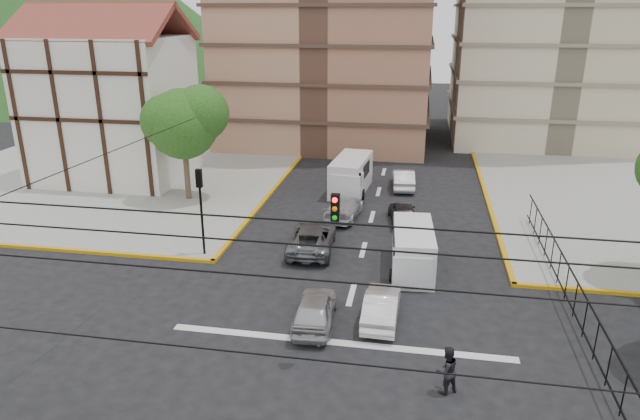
% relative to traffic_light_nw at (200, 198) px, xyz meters
% --- Properties ---
extents(ground, '(160.00, 160.00, 0.00)m').
position_rel_traffic_light_nw_xyz_m(ground, '(7.80, -7.80, -3.11)').
color(ground, black).
rests_on(ground, ground).
extents(sidewalk_nw, '(26.00, 26.00, 0.15)m').
position_rel_traffic_light_nw_xyz_m(sidewalk_nw, '(-12.20, 12.20, -3.04)').
color(sidewalk_nw, gray).
rests_on(sidewalk_nw, ground).
extents(stop_line, '(13.00, 0.40, 0.01)m').
position_rel_traffic_light_nw_xyz_m(stop_line, '(7.80, -6.60, -3.11)').
color(stop_line, silver).
rests_on(stop_line, ground).
extents(tudor_building, '(10.80, 8.05, 12.23)m').
position_rel_traffic_light_nw_xyz_m(tudor_building, '(-11.20, 12.20, 2.14)').
color(tudor_building, silver).
rests_on(tudor_building, ground).
extents(park_fence, '(0.10, 22.50, 1.66)m').
position_rel_traffic_light_nw_xyz_m(park_fence, '(16.80, -3.30, -3.11)').
color(park_fence, black).
rests_on(park_fence, ground).
extents(tree_tudor, '(5.39, 4.40, 7.43)m').
position_rel_traffic_light_nw_xyz_m(tree_tudor, '(-4.10, 8.21, 2.11)').
color(tree_tudor, '#473828').
rests_on(tree_tudor, ground).
extents(traffic_light_nw, '(0.28, 0.22, 4.40)m').
position_rel_traffic_light_nw_xyz_m(traffic_light_nw, '(0.00, 0.00, 0.00)').
color(traffic_light_nw, black).
rests_on(traffic_light_nw, ground).
extents(traffic_light_hanging, '(18.00, 9.12, 0.92)m').
position_rel_traffic_light_nw_xyz_m(traffic_light_hanging, '(7.80, -9.84, 2.79)').
color(traffic_light_hanging, black).
rests_on(traffic_light_hanging, ground).
extents(van_right_lane, '(2.12, 4.74, 2.09)m').
position_rel_traffic_light_nw_xyz_m(van_right_lane, '(10.33, 0.03, -2.10)').
color(van_right_lane, silver).
rests_on(van_right_lane, ground).
extents(van_left_lane, '(2.47, 5.35, 2.34)m').
position_rel_traffic_light_nw_xyz_m(van_left_lane, '(5.92, 11.70, -1.98)').
color(van_left_lane, silver).
rests_on(van_left_lane, ground).
extents(car_silver_front_left, '(1.76, 3.94, 1.32)m').
position_rel_traffic_light_nw_xyz_m(car_silver_front_left, '(6.66, -5.39, -2.45)').
color(car_silver_front_left, '#B0B0B4').
rests_on(car_silver_front_left, ground).
extents(car_white_front_right, '(1.39, 3.82, 1.25)m').
position_rel_traffic_light_nw_xyz_m(car_white_front_right, '(9.24, -4.61, -2.49)').
color(car_white_front_right, white).
rests_on(car_white_front_right, ground).
extents(car_grey_mid_left, '(2.50, 4.90, 1.33)m').
position_rel_traffic_light_nw_xyz_m(car_grey_mid_left, '(5.18, 1.73, -2.45)').
color(car_grey_mid_left, slate).
rests_on(car_grey_mid_left, ground).
extents(car_silver_rear_left, '(2.18, 4.48, 1.26)m').
position_rel_traffic_light_nw_xyz_m(car_silver_rear_left, '(6.16, 6.78, -2.48)').
color(car_silver_rear_left, silver).
rests_on(car_silver_rear_left, ground).
extents(car_darkgrey_mid_right, '(2.04, 3.84, 1.24)m').
position_rel_traffic_light_nw_xyz_m(car_darkgrey_mid_right, '(9.65, 6.54, -2.49)').
color(car_darkgrey_mid_right, '#272629').
rests_on(car_darkgrey_mid_right, ground).
extents(car_white_rear_right, '(1.72, 4.13, 1.33)m').
position_rel_traffic_light_nw_xyz_m(car_white_rear_right, '(9.40, 13.35, -2.45)').
color(car_white_rear_right, white).
rests_on(car_white_rear_right, ground).
extents(pedestrian_crosswalk, '(1.03, 0.98, 1.68)m').
position_rel_traffic_light_nw_xyz_m(pedestrian_crosswalk, '(11.63, -8.84, -2.27)').
color(pedestrian_crosswalk, black).
rests_on(pedestrian_crosswalk, ground).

